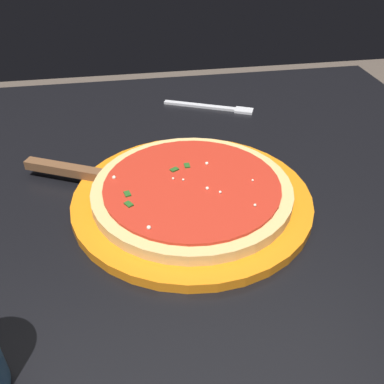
{
  "coord_description": "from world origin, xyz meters",
  "views": [
    {
      "loc": [
        0.09,
        0.54,
        1.12
      ],
      "look_at": [
        0.01,
        0.05,
        0.76
      ],
      "focal_mm": 40.7,
      "sensor_mm": 36.0,
      "label": 1
    }
  ],
  "objects_px": {
    "serving_plate": "(192,199)",
    "pizza_server": "(88,174)",
    "fork": "(214,107)",
    "pizza": "(192,190)"
  },
  "relations": [
    {
      "from": "serving_plate",
      "to": "pizza_server",
      "type": "height_order",
      "value": "pizza_server"
    },
    {
      "from": "pizza",
      "to": "pizza_server",
      "type": "distance_m",
      "value": 0.16
    },
    {
      "from": "serving_plate",
      "to": "pizza_server",
      "type": "xyz_separation_m",
      "value": [
        0.15,
        -0.07,
        0.01
      ]
    },
    {
      "from": "serving_plate",
      "to": "pizza",
      "type": "height_order",
      "value": "pizza"
    },
    {
      "from": "pizza",
      "to": "pizza_server",
      "type": "bearing_deg",
      "value": -26.22
    },
    {
      "from": "pizza_server",
      "to": "pizza",
      "type": "bearing_deg",
      "value": 153.78
    },
    {
      "from": "pizza_server",
      "to": "fork",
      "type": "xyz_separation_m",
      "value": [
        -0.25,
        -0.24,
        -0.02
      ]
    },
    {
      "from": "pizza",
      "to": "pizza_server",
      "type": "relative_size",
      "value": 1.31
    },
    {
      "from": "serving_plate",
      "to": "pizza_server",
      "type": "bearing_deg",
      "value": -26.21
    },
    {
      "from": "pizza",
      "to": "fork",
      "type": "relative_size",
      "value": 1.61
    }
  ]
}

